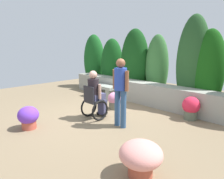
# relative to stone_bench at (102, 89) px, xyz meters

# --- Properties ---
(ground_plane) EXTENTS (12.37, 12.37, 0.00)m
(ground_plane) POSITION_rel_stone_bench_xyz_m (1.60, -1.45, -0.33)
(ground_plane) COLOR #7E6B50
(stone_retaining_wall) EXTENTS (7.10, 0.57, 0.73)m
(stone_retaining_wall) POSITION_rel_stone_bench_xyz_m (1.60, 0.58, 0.04)
(stone_retaining_wall) COLOR gray
(stone_retaining_wall) RESTS_ON ground
(hedge_backdrop) EXTENTS (8.24, 0.94, 2.92)m
(hedge_backdrop) POSITION_rel_stone_bench_xyz_m (1.65, 1.24, 0.97)
(hedge_backdrop) COLOR #16531C
(hedge_backdrop) RESTS_ON ground
(stone_bench) EXTENTS (1.31, 0.45, 0.51)m
(stone_bench) POSITION_rel_stone_bench_xyz_m (0.00, 0.00, 0.00)
(stone_bench) COLOR gray
(stone_bench) RESTS_ON ground
(person_in_wheelchair) EXTENTS (0.53, 0.66, 1.33)m
(person_in_wheelchair) POSITION_rel_stone_bench_xyz_m (1.54, -1.64, 0.29)
(person_in_wheelchair) COLOR black
(person_in_wheelchair) RESTS_ON ground
(person_standing_companion) EXTENTS (0.49, 0.30, 1.68)m
(person_standing_companion) POSITION_rel_stone_bench_xyz_m (2.43, -1.58, 0.64)
(person_standing_companion) COLOR #2D4E78
(person_standing_companion) RESTS_ON ground
(flower_pot_purple_near) EXTENTS (0.41, 0.41, 0.54)m
(flower_pot_purple_near) POSITION_rel_stone_bench_xyz_m (1.33, -0.68, -0.05)
(flower_pot_purple_near) COLOR #605F4E
(flower_pot_purple_near) RESTS_ON ground
(flower_pot_terracotta_by_wall) EXTENTS (0.67, 0.67, 0.56)m
(flower_pot_terracotta_by_wall) POSITION_rel_stone_bench_xyz_m (3.97, -2.78, -0.01)
(flower_pot_terracotta_by_wall) COLOR #AB4B36
(flower_pot_terracotta_by_wall) RESTS_ON ground
(flower_pot_red_accent) EXTENTS (0.46, 0.46, 0.64)m
(flower_pot_red_accent) POSITION_rel_stone_bench_xyz_m (3.45, 0.14, 0.01)
(flower_pot_red_accent) COLOR #585F4C
(flower_pot_red_accent) RESTS_ON ground
(flower_pot_small_foreground) EXTENTS (0.49, 0.49, 0.56)m
(flower_pot_small_foreground) POSITION_rel_stone_bench_xyz_m (0.97, -3.25, -0.04)
(flower_pot_small_foreground) COLOR #B34C3C
(flower_pot_small_foreground) RESTS_ON ground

